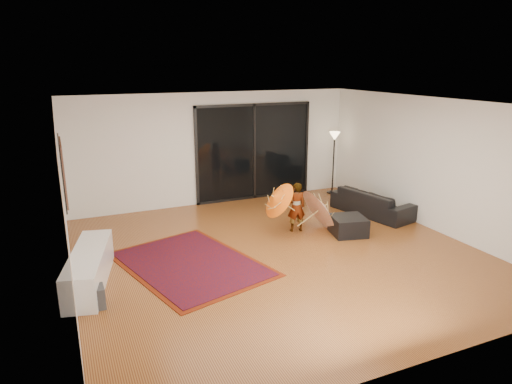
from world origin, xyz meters
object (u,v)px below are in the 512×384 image
ottoman (348,226)px  child (296,207)px  sofa (372,202)px  media_console (89,268)px

ottoman → child: (-0.87, 0.60, 0.33)m
sofa → child: child is taller
ottoman → child: child is taller
ottoman → child: size_ratio=0.63×
media_console → ottoman: size_ratio=2.99×
sofa → ottoman: size_ratio=2.97×
media_console → sofa: size_ratio=1.01×
media_console → ottoman: media_console is taller
media_console → sofa: 6.29m
media_console → sofa: (6.20, 1.04, 0.01)m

